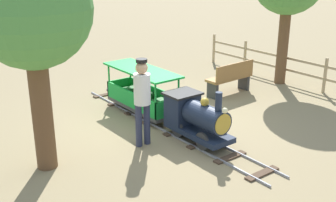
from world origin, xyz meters
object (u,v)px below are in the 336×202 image
passenger_car (142,95)px  conductor_person (142,95)px  locomotive (196,116)px  park_bench (231,78)px  oak_tree_far (31,12)px

passenger_car → conductor_person: bearing=56.3°
locomotive → park_bench: size_ratio=1.10×
locomotive → passenger_car: locomotive is taller
park_bench → oak_tree_far: 5.60m
park_bench → conductor_person: bearing=18.2°
locomotive → conductor_person: bearing=-26.7°
passenger_car → park_bench: 2.51m
conductor_person → park_bench: size_ratio=1.23×
locomotive → passenger_car: bearing=-90.0°
oak_tree_far → locomotive: bearing=164.9°
locomotive → passenger_car: 1.77m
passenger_car → locomotive: bearing=90.0°
conductor_person → oak_tree_far: size_ratio=0.47×
passenger_car → oak_tree_far: bearing=22.1°
passenger_car → conductor_person: 1.68m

